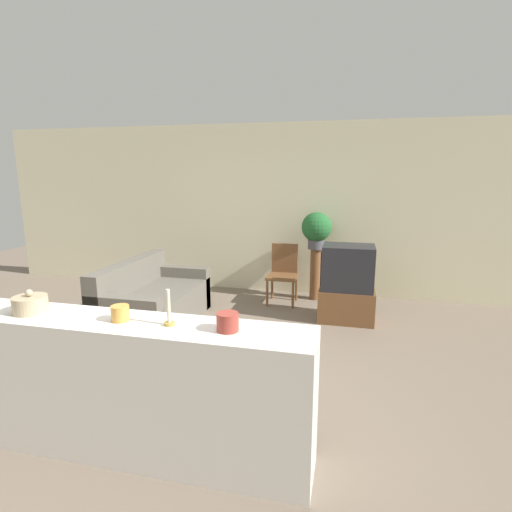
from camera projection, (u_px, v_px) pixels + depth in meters
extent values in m
plane|color=#756656|center=(161.00, 396.00, 3.52)|extent=(14.00, 14.00, 0.00)
cube|color=beige|center=(254.00, 209.00, 6.51)|extent=(9.00, 0.06, 2.70)
cube|color=#605B51|center=(156.00, 308.00, 5.14)|extent=(0.90, 1.64, 0.45)
cube|color=#605B51|center=(129.00, 275.00, 5.14)|extent=(0.20, 1.64, 0.37)
cube|color=#605B51|center=(124.00, 323.00, 4.42)|extent=(0.90, 0.16, 0.60)
cube|color=#605B51|center=(179.00, 287.00, 5.83)|extent=(0.90, 0.16, 0.60)
cube|color=brown|center=(346.00, 304.00, 5.30)|extent=(0.72, 0.52, 0.43)
cube|color=#232328|center=(348.00, 267.00, 5.20)|extent=(0.66, 0.49, 0.58)
cube|color=black|center=(322.00, 266.00, 5.28)|extent=(0.02, 0.40, 0.45)
cube|color=brown|center=(282.00, 277.00, 5.95)|extent=(0.44, 0.44, 0.04)
cube|color=brown|center=(285.00, 258.00, 6.09)|extent=(0.40, 0.04, 0.44)
cylinder|color=brown|center=(267.00, 293.00, 5.85)|extent=(0.04, 0.04, 0.39)
cylinder|color=brown|center=(293.00, 295.00, 5.77)|extent=(0.04, 0.04, 0.39)
cylinder|color=brown|center=(272.00, 286.00, 6.22)|extent=(0.04, 0.04, 0.39)
cylinder|color=brown|center=(296.00, 288.00, 6.13)|extent=(0.04, 0.04, 0.39)
cylinder|color=brown|center=(315.00, 274.00, 6.16)|extent=(0.16, 0.16, 0.80)
cylinder|color=#4C4C51|center=(316.00, 244.00, 6.07)|extent=(0.25, 0.25, 0.14)
sphere|color=#23602D|center=(317.00, 227.00, 6.01)|extent=(0.45, 0.45, 0.45)
cube|color=silver|center=(113.00, 385.00, 2.77)|extent=(2.80, 0.44, 0.97)
cylinder|color=tan|center=(30.00, 304.00, 2.80)|extent=(0.23, 0.23, 0.12)
sphere|color=tan|center=(29.00, 293.00, 2.78)|extent=(0.05, 0.05, 0.05)
cylinder|color=gold|center=(120.00, 313.00, 2.64)|extent=(0.12, 0.12, 0.10)
cylinder|color=#B7933D|center=(169.00, 324.00, 2.57)|extent=(0.07, 0.07, 0.02)
cylinder|color=beige|center=(168.00, 306.00, 2.54)|extent=(0.02, 0.02, 0.22)
cylinder|color=#99382D|center=(228.00, 322.00, 2.47)|extent=(0.14, 0.14, 0.11)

